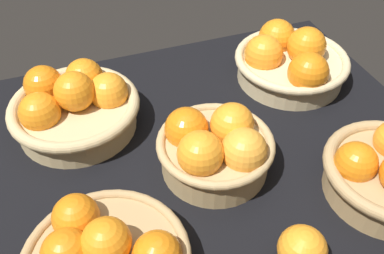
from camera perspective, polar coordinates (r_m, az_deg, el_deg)
name	(u,v)px	position (r cm, az deg, el deg)	size (l,w,h in cm)	color
market_tray	(214,155)	(80.54, 2.97, -3.77)	(84.00, 72.00, 3.00)	black
basket_near_right	(74,105)	(84.22, -15.43, 2.79)	(24.61, 24.61, 12.38)	tan
basket_near_left	(290,61)	(95.77, 12.88, 8.59)	(24.59, 24.59, 11.87)	#D3BC8C
basket_center	(215,147)	(72.72, 3.10, -2.67)	(20.16, 20.16, 11.52)	tan
loose_orange_front_gap	(302,250)	(64.35, 14.46, -15.52)	(7.05, 7.05, 7.05)	orange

